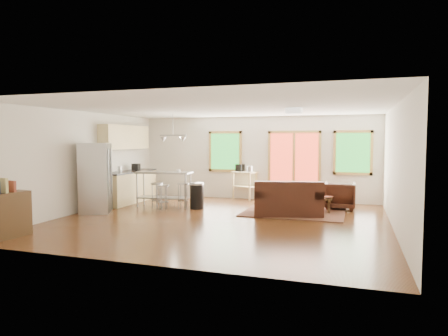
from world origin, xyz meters
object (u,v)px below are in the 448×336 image
(armchair, at_px, (340,194))
(rug, at_px, (294,212))
(kitchen_cart, at_px, (244,176))
(loveseat, at_px, (288,201))
(coffee_table, at_px, (314,199))
(ottoman, at_px, (286,199))
(refrigerator, at_px, (96,178))
(island, at_px, (164,183))

(armchair, bearing_deg, rug, 39.28)
(rug, relative_size, kitchen_cart, 2.29)
(loveseat, xyz_separation_m, coffee_table, (0.56, 0.79, -0.03))
(loveseat, distance_m, ottoman, 1.35)
(ottoman, distance_m, refrigerator, 5.16)
(refrigerator, height_order, kitchen_cart, refrigerator)
(coffee_table, relative_size, island, 0.58)
(rug, height_order, ottoman, ottoman)
(ottoman, bearing_deg, refrigerator, -151.13)
(rug, bearing_deg, coffee_table, 39.81)
(rug, relative_size, refrigerator, 1.41)
(island, relative_size, kitchen_cart, 1.46)
(coffee_table, height_order, refrigerator, refrigerator)
(refrigerator, bearing_deg, coffee_table, -3.26)
(coffee_table, bearing_deg, loveseat, -125.40)
(rug, relative_size, armchair, 3.10)
(island, bearing_deg, ottoman, 18.26)
(coffee_table, height_order, kitchen_cart, kitchen_cart)
(rug, relative_size, island, 1.57)
(armchair, bearing_deg, loveseat, 47.11)
(loveseat, distance_m, coffee_table, 0.97)
(coffee_table, distance_m, kitchen_cart, 2.77)
(ottoman, height_order, island, island)
(rug, distance_m, ottoman, 1.00)
(armchair, distance_m, island, 4.84)
(armchair, bearing_deg, island, 11.93)
(rug, xyz_separation_m, island, (-3.61, -0.16, 0.66))
(armchair, height_order, ottoman, armchair)
(loveseat, xyz_separation_m, ottoman, (-0.27, 1.32, -0.15))
(coffee_table, relative_size, kitchen_cart, 0.85)
(rug, distance_m, island, 3.67)
(ottoman, bearing_deg, armchair, 0.64)
(armchair, xyz_separation_m, island, (-4.71, -1.09, 0.27))
(ottoman, relative_size, refrigerator, 0.33)
(armchair, distance_m, refrigerator, 6.45)
(rug, xyz_separation_m, ottoman, (-0.36, 0.92, 0.19))
(loveseat, height_order, ottoman, loveseat)
(loveseat, relative_size, coffee_table, 1.95)
(loveseat, bearing_deg, coffee_table, 40.62)
(rug, bearing_deg, ottoman, 111.69)
(refrigerator, bearing_deg, island, 25.34)
(kitchen_cart, bearing_deg, armchair, -17.72)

